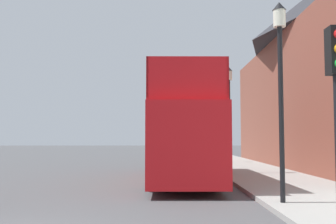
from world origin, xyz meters
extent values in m
plane|color=#4C4C4F|center=(0.00, 21.00, 0.00)|extent=(144.00, 144.00, 0.00)
cube|color=#999993|center=(7.41, 18.00, 0.07)|extent=(3.90, 108.00, 0.14)
cube|color=brown|center=(12.36, 17.03, 3.89)|extent=(6.00, 21.66, 7.78)
pyramid|color=#2D2D33|center=(12.36, 17.03, 9.48)|extent=(6.00, 21.66, 3.39)
cube|color=red|center=(3.54, 9.93, 1.58)|extent=(2.57, 10.45, 2.64)
cube|color=yellow|center=(3.54, 9.41, 1.72)|extent=(2.56, 5.76, 0.45)
cube|color=black|center=(3.54, 9.93, 2.41)|extent=(2.60, 9.62, 0.70)
cube|color=red|center=(3.54, 9.93, 2.96)|extent=(2.57, 9.62, 0.10)
cube|color=red|center=(2.32, 9.92, 3.63)|extent=(0.13, 9.60, 1.25)
cube|color=red|center=(4.75, 9.94, 3.63)|extent=(0.13, 9.60, 1.25)
cube|color=red|center=(3.57, 5.16, 3.63)|extent=(2.50, 0.09, 1.25)
cube|color=red|center=(3.51, 14.00, 3.63)|extent=(2.51, 1.48, 1.25)
cylinder|color=black|center=(2.39, 13.16, 0.48)|extent=(0.29, 0.96, 0.96)
cylinder|color=black|center=(4.64, 13.17, 0.48)|extent=(0.29, 0.96, 0.96)
cylinder|color=black|center=(2.43, 6.90, 0.48)|extent=(0.29, 0.96, 0.96)
cylinder|color=black|center=(4.68, 6.91, 0.48)|extent=(0.29, 0.96, 0.96)
cube|color=#9E9EA3|center=(4.34, 18.99, 0.56)|extent=(1.77, 4.19, 0.75)
cube|color=black|center=(4.34, 18.86, 1.20)|extent=(1.55, 2.01, 0.53)
cylinder|color=black|center=(3.52, 20.28, 0.33)|extent=(0.20, 0.66, 0.66)
cylinder|color=black|center=(5.14, 20.29, 0.33)|extent=(0.20, 0.66, 0.66)
cylinder|color=black|center=(3.53, 17.69, 0.33)|extent=(0.20, 0.66, 0.66)
cylinder|color=black|center=(5.15, 17.70, 0.33)|extent=(0.20, 0.66, 0.66)
cylinder|color=black|center=(5.92, 3.59, 2.43)|extent=(0.13, 0.13, 4.58)
cylinder|color=silver|center=(5.92, 3.59, 4.94)|extent=(0.32, 0.32, 0.45)
cone|color=black|center=(5.92, 3.59, 5.28)|extent=(0.35, 0.35, 0.22)
cylinder|color=black|center=(5.92, 12.31, 2.37)|extent=(0.13, 0.13, 4.46)
cylinder|color=silver|center=(5.92, 12.31, 4.82)|extent=(0.32, 0.32, 0.45)
cone|color=black|center=(5.92, 12.31, 5.16)|extent=(0.35, 0.35, 0.22)
cylinder|color=black|center=(6.11, 21.03, 2.05)|extent=(0.13, 0.13, 3.82)
cylinder|color=silver|center=(6.11, 21.03, 4.19)|extent=(0.32, 0.32, 0.45)
cone|color=black|center=(6.11, 21.03, 4.52)|extent=(0.35, 0.35, 0.22)
camera|label=1|loc=(2.97, -6.58, 1.78)|focal=42.00mm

